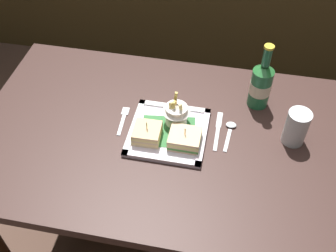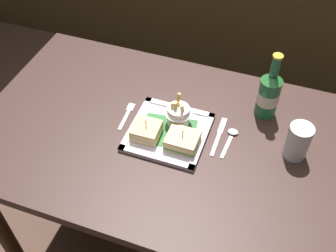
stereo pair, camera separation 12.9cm
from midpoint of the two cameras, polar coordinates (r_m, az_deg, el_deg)
ground_plane at (r=1.96m, az=1.92°, el=-16.48°), size 6.00×6.00×0.00m
dining_table at (r=1.40m, az=2.59°, el=-4.35°), size 1.28×0.78×0.77m
square_plate at (r=1.32m, az=2.85°, el=-1.04°), size 0.25×0.25×0.02m
sandwich_half_left at (r=1.29m, az=-0.21°, el=-0.85°), size 0.09×0.09×0.07m
sandwich_half_right at (r=1.26m, az=4.98°, el=-2.23°), size 0.10×0.09×0.07m
fries_cup at (r=1.31m, az=4.30°, el=1.74°), size 0.09×0.09×0.12m
beer_bottle at (r=1.38m, az=16.67°, el=4.27°), size 0.07×0.07×0.24m
water_glass at (r=1.31m, az=20.49°, el=-2.47°), size 0.07×0.07×0.12m
fork at (r=1.38m, az=-3.15°, el=1.50°), size 0.03×0.13×0.00m
knife at (r=1.34m, az=9.98°, el=-1.35°), size 0.02×0.17×0.00m
spoon at (r=1.34m, az=11.69°, el=-1.51°), size 0.04×0.13×0.01m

